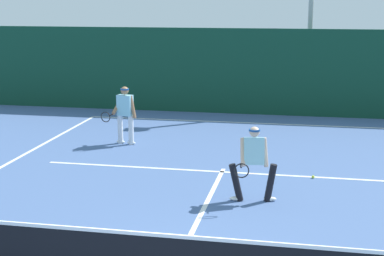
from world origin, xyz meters
name	(u,v)px	position (x,y,z in m)	size (l,w,h in m)	color
court_line_baseline_far	(246,123)	(0.00, 11.83, 0.00)	(10.67, 0.10, 0.01)	white
court_line_service	(222,172)	(0.00, 6.14, 0.00)	(8.70, 0.10, 0.01)	white
court_line_centre	(200,216)	(0.00, 3.20, 0.00)	(0.10, 6.40, 0.01)	white
player_near	(254,161)	(0.90, 4.25, 0.84)	(0.98, 0.85, 1.54)	black
player_far	(125,113)	(-3.06, 8.32, 0.90)	(0.89, 0.90, 1.63)	silver
tennis_ball	(313,177)	(2.11, 6.05, 0.03)	(0.07, 0.07, 0.07)	#D1E033
back_fence_windscreen	(252,72)	(0.00, 13.40, 1.51)	(21.68, 0.12, 3.02)	#113D2A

